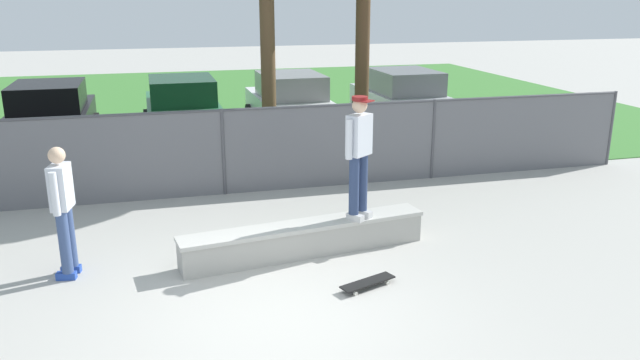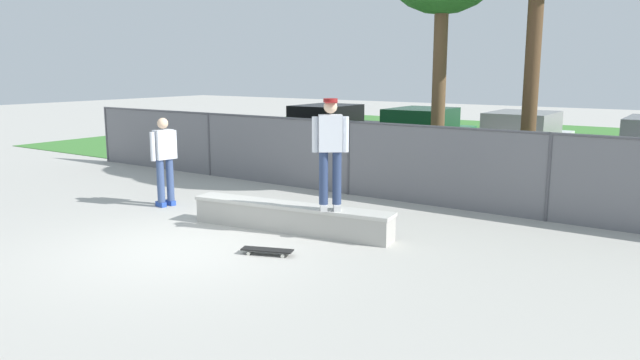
{
  "view_description": "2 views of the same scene",
  "coord_description": "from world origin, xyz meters",
  "views": [
    {
      "loc": [
        -1.16,
        -6.59,
        3.72
      ],
      "look_at": [
        1.09,
        1.97,
        1.08
      ],
      "focal_mm": 35.13,
      "sensor_mm": 36.0,
      "label": 1
    },
    {
      "loc": [
        7.01,
        -6.29,
        2.8
      ],
      "look_at": [
        1.34,
        1.95,
        0.94
      ],
      "focal_mm": 33.77,
      "sensor_mm": 36.0,
      "label": 2
    }
  ],
  "objects": [
    {
      "name": "ground_plane",
      "position": [
        0.0,
        0.0,
        0.0
      ],
      "size": [
        80.0,
        80.0,
        0.0
      ],
      "primitive_type": "plane",
      "color": "#ADAAA3"
    },
    {
      "name": "grass_strip",
      "position": [
        0.0,
        15.33,
        0.01
      ],
      "size": [
        29.29,
        20.0,
        0.02
      ],
      "primitive_type": "cube",
      "color": "#3D7A33",
      "rests_on": "ground"
    },
    {
      "name": "concrete_ledge",
      "position": [
        0.82,
        1.8,
        0.24
      ],
      "size": [
        3.78,
        1.01,
        0.48
      ],
      "color": "#A8A59E",
      "rests_on": "ground"
    },
    {
      "name": "skateboarder",
      "position": [
        1.64,
        1.82,
        1.52
      ],
      "size": [
        0.5,
        0.43,
        1.84
      ],
      "color": "beige",
      "rests_on": "concrete_ledge"
    },
    {
      "name": "skateboard",
      "position": [
        1.36,
        0.51,
        0.07
      ],
      "size": [
        0.82,
        0.47,
        0.09
      ],
      "color": "black",
      "rests_on": "ground"
    },
    {
      "name": "chainlink_fence",
      "position": [
        0.0,
        5.03,
        0.91
      ],
      "size": [
        17.36,
        0.07,
        1.66
      ],
      "color": "#4C4C51",
      "rests_on": "ground"
    },
    {
      "name": "car_black",
      "position": [
        -3.69,
        9.73,
        0.84
      ],
      "size": [
        2.06,
        4.22,
        1.66
      ],
      "color": "black",
      "rests_on": "ground"
    },
    {
      "name": "car_green",
      "position": [
        -0.51,
        9.96,
        0.84
      ],
      "size": [
        2.06,
        4.22,
        1.66
      ],
      "color": "#1E6638",
      "rests_on": "ground"
    },
    {
      "name": "car_white",
      "position": [
        2.38,
        10.08,
        0.84
      ],
      "size": [
        2.06,
        4.22,
        1.66
      ],
      "color": "silver",
      "rests_on": "ground"
    },
    {
      "name": "bystander",
      "position": [
        -2.47,
        1.9,
        1.01
      ],
      "size": [
        0.33,
        0.59,
        1.82
      ],
      "color": "#2647A5",
      "rests_on": "ground"
    }
  ]
}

